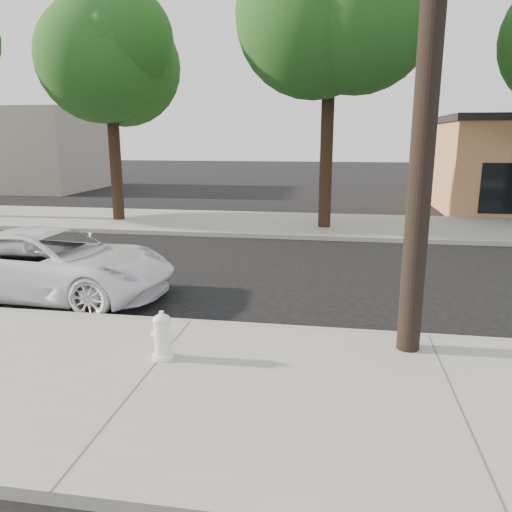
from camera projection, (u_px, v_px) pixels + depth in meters
name	position (u px, v px, depth m)	size (l,w,h in m)	color
ground	(219.00, 293.00, 10.79)	(120.00, 120.00, 0.00)	black
near_sidewalk	(143.00, 384.00, 6.64)	(90.00, 4.40, 0.15)	gray
far_sidewalk	(271.00, 224.00, 18.92)	(90.00, 5.00, 0.15)	gray
curb_near	(191.00, 324.00, 8.75)	(90.00, 0.12, 0.16)	#9E9B93
utility_pole	(432.00, 26.00, 6.53)	(1.40, 0.34, 9.00)	black
tree_b	(112.00, 55.00, 18.01)	(4.34, 4.20, 8.45)	black
tree_c	(337.00, 22.00, 16.16)	(4.96, 4.80, 9.55)	black
police_cruiser	(52.00, 263.00, 10.41)	(2.36, 5.12, 1.42)	white
fire_hydrant	(162.00, 337.00, 7.18)	(0.36, 0.32, 0.67)	white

